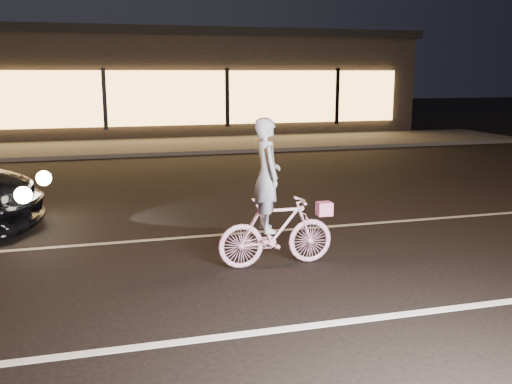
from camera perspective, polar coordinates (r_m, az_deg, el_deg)
name	(u,v)px	position (r m, az deg, el deg)	size (l,w,h in m)	color
ground	(131,290)	(7.00, -12.39, -9.52)	(90.00, 90.00, 0.00)	black
lane_stripe_near	(140,347)	(5.63, -11.48, -14.94)	(60.00, 0.12, 0.01)	silver
lane_stripe_far	(123,242)	(8.89, -13.14, -4.90)	(60.00, 0.10, 0.01)	gray
sidewalk	(108,148)	(19.68, -14.59, 4.28)	(30.00, 4.00, 0.12)	#383533
storefront	(102,82)	(25.50, -15.12, 10.60)	(25.40, 8.42, 4.20)	black
cyclist	(274,215)	(7.46, 1.79, -2.28)	(1.56, 0.54, 1.97)	#E14B91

